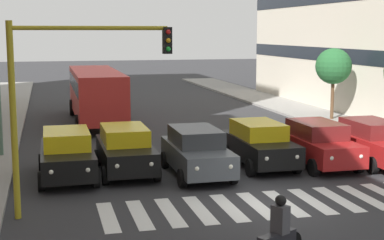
{
  "coord_description": "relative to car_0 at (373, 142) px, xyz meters",
  "views": [
    {
      "loc": [
        6.5,
        15.8,
        5.2
      ],
      "look_at": [
        0.82,
        -6.57,
        1.65
      ],
      "focal_mm": 53.83,
      "sensor_mm": 36.0,
      "label": 1
    }
  ],
  "objects": [
    {
      "name": "ground_plane",
      "position": [
        5.97,
        4.15,
        -0.89
      ],
      "size": [
        180.0,
        180.0,
        0.0
      ],
      "primitive_type": "plane",
      "color": "#2D2D30"
    },
    {
      "name": "crosswalk_markings",
      "position": [
        5.97,
        4.15,
        -0.88
      ],
      "size": [
        10.35,
        2.8,
        0.01
      ],
      "color": "silver",
      "rests_on": "ground_plane"
    },
    {
      "name": "car_0",
      "position": [
        0.0,
        0.0,
        0.0
      ],
      "size": [
        2.02,
        4.44,
        1.72
      ],
      "color": "maroon",
      "rests_on": "ground_plane"
    },
    {
      "name": "car_1",
      "position": [
        2.27,
        -0.23,
        0.0
      ],
      "size": [
        2.02,
        4.44,
        1.72
      ],
      "color": "maroon",
      "rests_on": "ground_plane"
    },
    {
      "name": "car_2",
      "position": [
        4.51,
        -0.72,
        0.0
      ],
      "size": [
        2.02,
        4.44,
        1.72
      ],
      "color": "black",
      "rests_on": "ground_plane"
    },
    {
      "name": "car_3",
      "position": [
        7.26,
        0.11,
        0.0
      ],
      "size": [
        2.02,
        4.44,
        1.72
      ],
      "color": "#474C51",
      "rests_on": "ground_plane"
    },
    {
      "name": "car_4",
      "position": [
        9.73,
        -0.89,
        0.0
      ],
      "size": [
        2.02,
        4.44,
        1.72
      ],
      "color": "black",
      "rests_on": "ground_plane"
    },
    {
      "name": "car_5",
      "position": [
        11.86,
        -0.59,
        0.0
      ],
      "size": [
        2.02,
        4.44,
        1.72
      ],
      "color": "black",
      "rests_on": "ground_plane"
    },
    {
      "name": "bus_behind_traffic",
      "position": [
        9.73,
        -13.37,
        0.97
      ],
      "size": [
        2.78,
        10.5,
        3.0
      ],
      "color": "red",
      "rests_on": "ground_plane"
    },
    {
      "name": "motorcycle_with_rider",
      "position": [
        7.51,
        8.34,
        -0.24
      ],
      "size": [
        1.55,
        0.88,
        1.57
      ],
      "color": "black",
      "rests_on": "ground_plane"
    },
    {
      "name": "traffic_light_gantry",
      "position": [
        12.08,
        3.65,
        2.83
      ],
      "size": [
        4.53,
        0.36,
        5.5
      ],
      "color": "#AD991E",
      "rests_on": "ground_plane"
    },
    {
      "name": "street_lamp_right",
      "position": [
        13.98,
        -4.63,
        4.05
      ],
      "size": [
        2.8,
        0.28,
        7.96
      ],
      "color": "#4C6B56",
      "rests_on": "sidewalk_right"
    },
    {
      "name": "street_tree_2",
      "position": [
        -3.67,
        -10.35,
        2.33
      ],
      "size": [
        2.08,
        2.08,
        4.12
      ],
      "color": "#513823",
      "rests_on": "sidewalk_left"
    }
  ]
}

